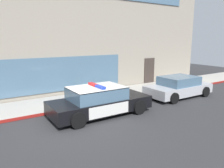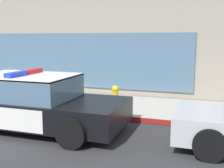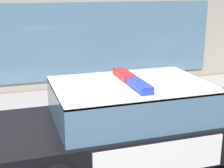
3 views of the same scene
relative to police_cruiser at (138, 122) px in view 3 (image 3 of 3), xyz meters
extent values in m
cube|color=#B2ADA3|center=(-1.43, 2.70, -0.61)|extent=(48.00, 2.76, 0.15)
cube|color=maroon|center=(-1.43, 1.31, -0.61)|extent=(28.80, 0.04, 0.14)
cube|color=black|center=(0.06, 0.00, -0.18)|extent=(4.83, 1.94, 0.60)
cube|color=silver|center=(1.60, 0.00, -0.02)|extent=(1.65, 1.90, 0.05)
cube|color=silver|center=(-1.63, 0.00, -0.02)|extent=(1.36, 1.90, 0.05)
cube|color=silver|center=(-0.04, 0.98, -0.18)|extent=(2.03, 0.03, 0.51)
cube|color=silver|center=(-0.04, -0.98, -0.18)|extent=(2.03, 0.03, 0.51)
cube|color=yellow|center=(-0.04, 1.00, -0.18)|extent=(0.22, 0.01, 0.26)
cube|color=slate|center=(-0.14, 0.00, 0.39)|extent=(2.52, 1.75, 0.60)
cube|color=silver|center=(-0.14, 0.00, 0.68)|extent=(2.52, 1.75, 0.04)
cube|color=red|center=(-0.14, 0.35, 0.76)|extent=(0.20, 0.66, 0.11)
cube|color=blue|center=(-0.14, -0.35, 0.76)|extent=(0.20, 0.66, 0.11)
cylinder|color=black|center=(1.65, 0.97, -0.34)|extent=(0.68, 0.22, 0.68)
cylinder|color=black|center=(-1.54, 0.97, -0.34)|extent=(0.68, 0.22, 0.68)
cylinder|color=gold|center=(1.63, 2.05, -0.48)|extent=(0.28, 0.28, 0.10)
cylinder|color=gold|center=(1.63, 2.05, -0.21)|extent=(0.19, 0.19, 0.45)
sphere|color=gold|center=(1.63, 2.05, 0.09)|extent=(0.22, 0.22, 0.22)
cylinder|color=#333338|center=(1.63, 2.05, 0.16)|extent=(0.06, 0.06, 0.05)
cylinder|color=#333338|center=(1.63, 1.91, -0.18)|extent=(0.09, 0.10, 0.09)
cylinder|color=#333338|center=(1.63, 2.20, -0.18)|extent=(0.09, 0.10, 0.09)
cylinder|color=#333338|center=(1.78, 2.05, -0.22)|extent=(0.10, 0.12, 0.12)
camera|label=1|loc=(-4.94, -8.75, 2.88)|focal=35.19mm
camera|label=2|loc=(4.30, -6.10, 1.63)|focal=45.56mm
camera|label=3|loc=(-2.04, -4.91, 2.22)|focal=53.90mm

